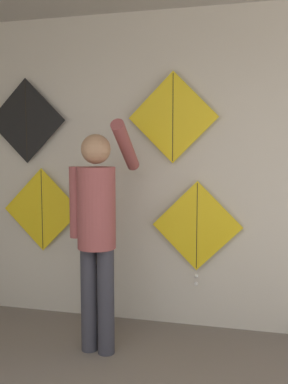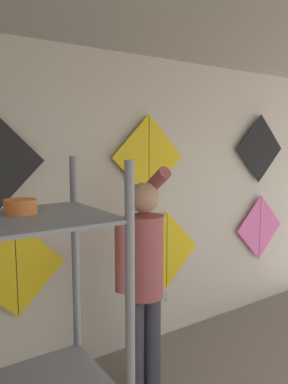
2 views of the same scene
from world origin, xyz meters
TOP-DOWN VIEW (x-y plane):
  - back_panel at (0.00, 3.44)m, footprint 5.93×0.06m
  - shopkeeper at (-0.53, 2.73)m, footprint 0.46×0.61m
  - kite_0 at (-1.32, 3.35)m, footprint 0.79×0.01m
  - kite_1 at (0.16, 3.35)m, footprint 0.79×0.04m
  - kite_3 at (-1.46, 3.35)m, footprint 0.79×0.01m
  - kite_4 at (-0.06, 3.35)m, footprint 0.79×0.01m

SIDE VIEW (x-z plane):
  - kite_1 at x=0.16m, z-range 0.44..1.37m
  - kite_0 at x=-1.32m, z-range 0.62..1.42m
  - shopkeeper at x=-0.53m, z-range 0.12..1.94m
  - back_panel at x=0.00m, z-range 0.00..2.80m
  - kite_3 at x=-1.46m, z-range 1.47..2.26m
  - kite_4 at x=-0.06m, z-range 1.47..2.27m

